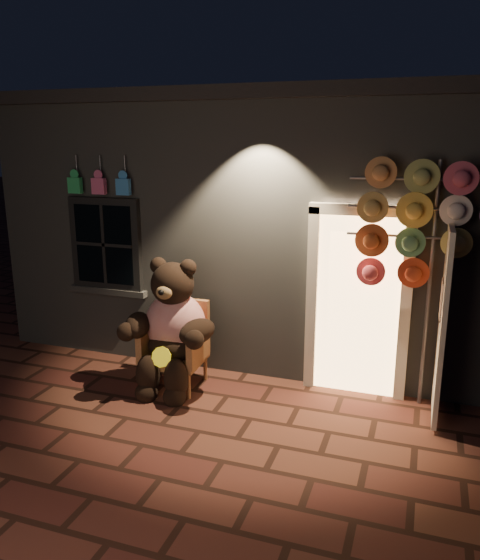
% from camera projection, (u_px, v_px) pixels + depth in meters
% --- Properties ---
extents(ground, '(60.00, 60.00, 0.00)m').
position_uv_depth(ground, '(198.00, 431.00, 5.52)').
color(ground, brown).
rests_on(ground, ground).
extents(shop_building, '(7.30, 5.95, 3.51)m').
position_uv_depth(shop_building, '(295.00, 212.00, 8.73)').
color(shop_building, slate).
rests_on(shop_building, ground).
extents(wicker_armchair, '(0.72, 0.65, 1.01)m').
position_uv_depth(wicker_armchair, '(177.00, 344.00, 6.50)').
color(wicker_armchair, '#B17344').
rests_on(wicker_armchair, ground).
extents(teddy_bear, '(1.17, 0.92, 1.62)m').
position_uv_depth(teddy_bear, '(172.00, 328.00, 6.32)').
color(teddy_bear, '#A91312').
rests_on(teddy_bear, ground).
extents(hat_rack, '(1.65, 0.22, 2.70)m').
position_uv_depth(hat_rack, '(429.00, 221.00, 5.53)').
color(hat_rack, '#59595E').
rests_on(hat_rack, ground).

